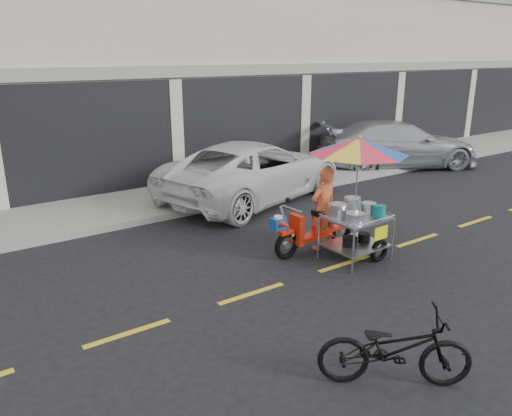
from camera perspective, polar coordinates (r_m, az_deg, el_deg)
ground at (r=9.02m, az=10.11°, el=-6.29°), size 90.00×90.00×0.00m
sidewalk at (r=13.20m, az=-6.87°, el=1.86°), size 45.00×3.00×0.15m
shophouse_block at (r=18.56m, az=-7.17°, el=19.28°), size 36.00×8.11×10.40m
centerline at (r=9.01m, az=10.11°, el=-6.27°), size 42.00×0.10×0.01m
white_pickup at (r=12.60m, az=-0.25°, el=4.34°), size 5.77×3.83×1.47m
silver_pickup at (r=16.85m, az=15.90°, el=7.03°), size 5.52×4.03×1.49m
near_bicycle at (r=5.93m, az=15.57°, el=-15.22°), size 1.70×1.51×0.89m
food_vendor_rig at (r=8.97m, az=10.09°, el=3.08°), size 2.25×1.76×2.24m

